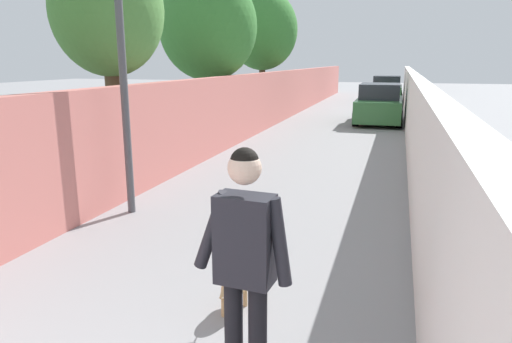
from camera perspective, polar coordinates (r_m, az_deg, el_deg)
name	(u,v)px	position (r m, az deg, el deg)	size (l,w,h in m)	color
ground_plane	(327,139)	(15.02, 8.61, 3.96)	(80.00, 80.00, 0.00)	gray
wall_left	(229,111)	(13.57, -3.27, 7.36)	(48.00, 0.30, 2.00)	#CC726B
fence_right	(415,117)	(12.76, 18.85, 6.28)	(48.00, 0.30, 2.00)	white
tree_left_mid	(208,27)	(14.82, -5.87, 17.17)	(2.97, 2.97, 5.06)	#473523
tree_left_far	(107,12)	(9.86, -17.67, 18.03)	(2.15, 2.15, 4.62)	brown
tree_left_distant	(262,30)	(20.51, 0.77, 16.85)	(2.97, 2.97, 5.33)	#473523
lamp_post	(120,30)	(7.63, -16.23, 16.21)	(0.36, 0.36, 4.17)	#4C4C51
person_skateboarder	(245,258)	(3.15, -1.34, -10.48)	(0.25, 0.71, 1.82)	black
dog	(236,284)	(4.75, -2.46, -13.58)	(1.57, 0.65, 1.06)	tan
car_near	(379,105)	(19.20, 14.80, 7.86)	(3.86, 1.80, 1.54)	#336B38
car_far	(386,90)	(29.11, 15.63, 9.56)	(3.98, 1.80, 1.54)	#336B38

